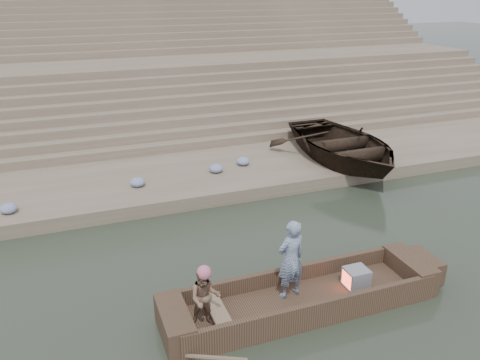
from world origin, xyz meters
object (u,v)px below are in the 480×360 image
standing_man (291,259)px  television (356,278)px  main_rowboat (302,303)px  rowing_man (205,298)px  beached_rowboat (343,144)px

standing_man → television: standing_man is taller
main_rowboat → rowing_man: 2.12m
beached_rowboat → television: bearing=-119.5°
main_rowboat → beached_rowboat: size_ratio=0.93×
rowing_man → beached_rowboat: beached_rowboat is taller
standing_man → beached_rowboat: (4.90, 6.09, -0.09)m
main_rowboat → television: bearing=0.0°
television → main_rowboat: bearing=-180.0°
television → beached_rowboat: beached_rowboat is taller
rowing_man → television: bearing=15.5°
standing_man → television: (1.40, -0.20, -0.62)m
rowing_man → main_rowboat: bearing=16.5°
standing_man → beached_rowboat: 7.82m
television → beached_rowboat: size_ratio=0.09×
rowing_man → beached_rowboat: size_ratio=0.22×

